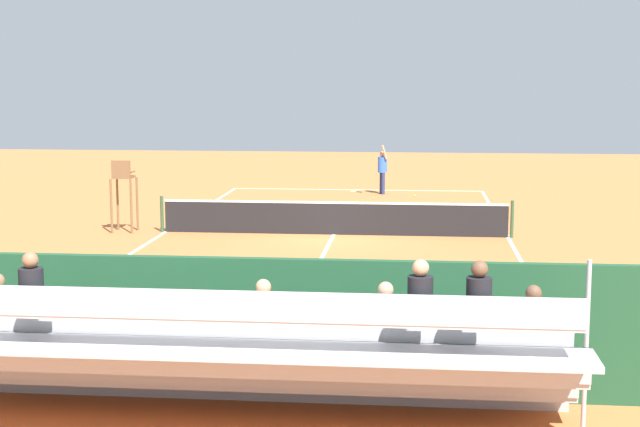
# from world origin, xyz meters

# --- Properties ---
(ground_plane) EXTENTS (60.00, 60.00, 0.00)m
(ground_plane) POSITION_xyz_m (0.00, 0.00, 0.00)
(ground_plane) COLOR #C66B38
(court_line_markings) EXTENTS (10.10, 22.20, 0.01)m
(court_line_markings) POSITION_xyz_m (0.00, -0.04, 0.00)
(court_line_markings) COLOR white
(court_line_markings) RESTS_ON ground
(tennis_net) EXTENTS (10.30, 0.10, 1.07)m
(tennis_net) POSITION_xyz_m (0.00, 0.00, 0.50)
(tennis_net) COLOR black
(tennis_net) RESTS_ON ground
(backdrop_wall) EXTENTS (18.00, 0.16, 2.00)m
(backdrop_wall) POSITION_xyz_m (0.00, 14.00, 1.00)
(backdrop_wall) COLOR #1E4C2D
(backdrop_wall) RESTS_ON ground
(bleacher_stand) EXTENTS (9.06, 2.40, 2.48)m
(bleacher_stand) POSITION_xyz_m (-0.07, 15.39, 0.97)
(bleacher_stand) COLOR #B2B2B7
(bleacher_stand) RESTS_ON ground
(umpire_chair) EXTENTS (0.67, 0.67, 2.14)m
(umpire_chair) POSITION_xyz_m (6.20, 0.16, 1.31)
(umpire_chair) COLOR brown
(umpire_chair) RESTS_ON ground
(courtside_bench) EXTENTS (1.80, 0.40, 0.93)m
(courtside_bench) POSITION_xyz_m (-1.91, 13.27, 0.56)
(courtside_bench) COLOR #33383D
(courtside_bench) RESTS_ON ground
(equipment_bag) EXTENTS (0.90, 0.36, 0.36)m
(equipment_bag) POSITION_xyz_m (-0.06, 13.40, 0.18)
(equipment_bag) COLOR #B22D2D
(equipment_bag) RESTS_ON ground
(tennis_player) EXTENTS (0.46, 0.56, 1.93)m
(tennis_player) POSITION_xyz_m (-1.05, -9.74, 1.02)
(tennis_player) COLOR navy
(tennis_player) RESTS_ON ground
(tennis_racket) EXTENTS (0.57, 0.41, 0.03)m
(tennis_racket) POSITION_xyz_m (0.10, -10.31, 0.01)
(tennis_racket) COLOR black
(tennis_racket) RESTS_ON ground
(tennis_ball_near) EXTENTS (0.07, 0.07, 0.07)m
(tennis_ball_near) POSITION_xyz_m (-2.31, -9.12, 0.03)
(tennis_ball_near) COLOR #CCDB33
(tennis_ball_near) RESTS_ON ground
(tennis_ball_far) EXTENTS (0.07, 0.07, 0.07)m
(tennis_ball_far) POSITION_xyz_m (-0.76, -8.20, 0.03)
(tennis_ball_far) COLOR #CCDB33
(tennis_ball_far) RESTS_ON ground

